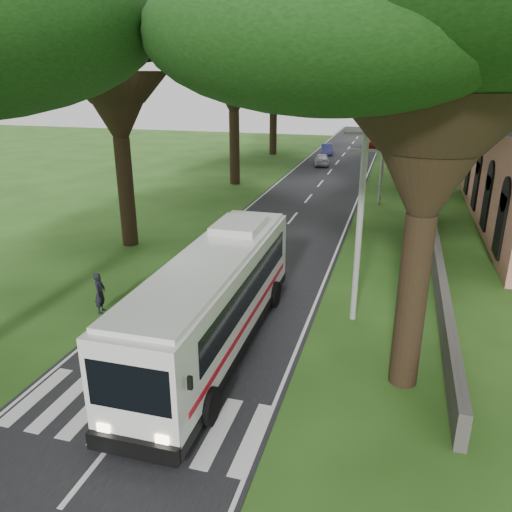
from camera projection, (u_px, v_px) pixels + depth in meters
name	position (u px, v px, depth m)	size (l,w,h in m)	color
ground	(165.00, 378.00, 16.39)	(140.00, 140.00, 0.00)	#244413
road	(306.00, 202.00, 38.95)	(8.00, 120.00, 0.04)	black
crosswalk	(135.00, 416.00, 14.58)	(8.00, 3.00, 0.01)	silver
property_wall	(428.00, 205.00, 35.51)	(0.35, 50.00, 1.20)	#383533
pole_near	(360.00, 220.00, 18.94)	(1.60, 0.24, 8.00)	gray
pole_mid	(384.00, 149.00, 36.99)	(1.60, 0.24, 8.00)	gray
pole_far	(392.00, 124.00, 55.03)	(1.60, 0.24, 8.00)	gray
tree_l_mida	(109.00, 10.00, 25.02)	(13.26, 13.26, 15.43)	black
tree_l_midb	(233.00, 30.00, 41.00)	(12.47, 12.47, 15.72)	black
tree_l_far	(274.00, 59.00, 58.13)	(15.34, 15.34, 14.33)	black
tree_r_mida	(434.00, 45.00, 28.60)	(14.40, 14.40, 14.10)	black
tree_r_midb	(418.00, 60.00, 45.09)	(12.67, 12.67, 13.46)	black
tree_r_far	(425.00, 60.00, 60.95)	(13.20, 13.20, 13.90)	black
coach_bus	(215.00, 298.00, 17.69)	(2.99, 12.23, 3.60)	white
distant_car_a	(322.00, 159.00, 54.03)	(1.54, 3.84, 1.31)	#ACABB0
distant_car_b	(327.00, 149.00, 61.34)	(1.31, 3.77, 1.24)	#21224D
distant_car_c	(371.00, 143.00, 66.47)	(1.93, 4.74, 1.37)	maroon
pedestrian	(100.00, 293.00, 20.64)	(0.64, 0.42, 1.75)	black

